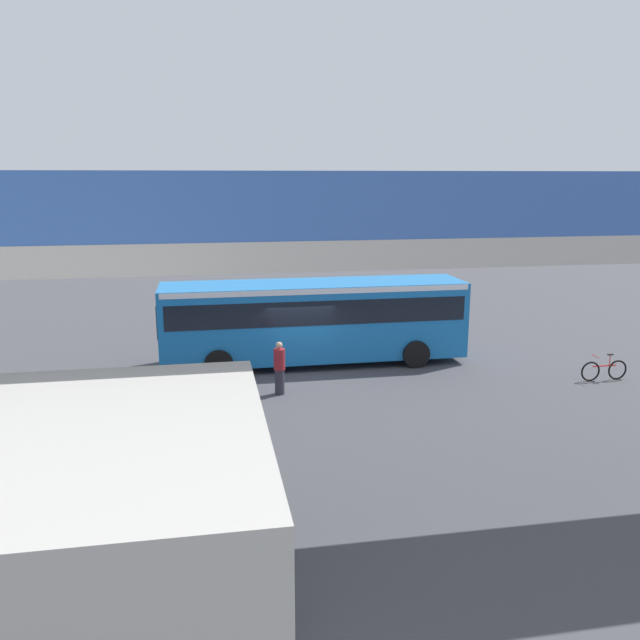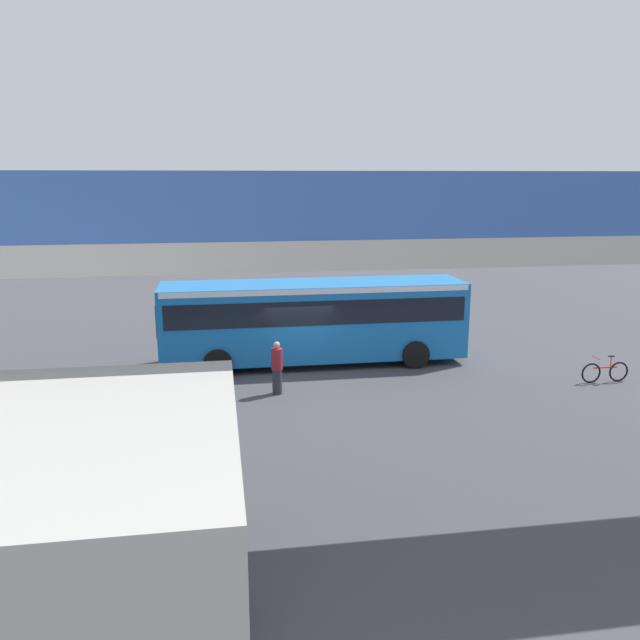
{
  "view_description": "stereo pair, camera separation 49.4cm",
  "coord_description": "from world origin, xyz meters",
  "px_view_note": "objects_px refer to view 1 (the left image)",
  "views": [
    {
      "loc": [
        3.33,
        22.52,
        7.05
      ],
      "look_at": [
        -1.02,
        -1.35,
        1.6
      ],
      "focal_mm": 35.85,
      "sensor_mm": 36.0,
      "label": 1
    },
    {
      "loc": [
        2.84,
        22.61,
        7.05
      ],
      "look_at": [
        -1.02,
        -1.35,
        1.6
      ],
      "focal_mm": 35.85,
      "sensor_mm": 36.0,
      "label": 2
    }
  ],
  "objects_px": {
    "traffic_sign": "(383,297)",
    "pedestrian": "(279,368)",
    "bicycle_red": "(604,370)",
    "city_bus": "(314,315)"
  },
  "relations": [
    {
      "from": "bicycle_red",
      "to": "pedestrian",
      "type": "bearing_deg",
      "value": -3.08
    },
    {
      "from": "city_bus",
      "to": "traffic_sign",
      "type": "height_order",
      "value": "city_bus"
    },
    {
      "from": "city_bus",
      "to": "bicycle_red",
      "type": "bearing_deg",
      "value": 157.56
    },
    {
      "from": "pedestrian",
      "to": "traffic_sign",
      "type": "relative_size",
      "value": 0.64
    },
    {
      "from": "city_bus",
      "to": "pedestrian",
      "type": "height_order",
      "value": "city_bus"
    },
    {
      "from": "pedestrian",
      "to": "traffic_sign",
      "type": "bearing_deg",
      "value": -129.44
    },
    {
      "from": "traffic_sign",
      "to": "pedestrian",
      "type": "bearing_deg",
      "value": 50.56
    },
    {
      "from": "city_bus",
      "to": "traffic_sign",
      "type": "bearing_deg",
      "value": -139.22
    },
    {
      "from": "pedestrian",
      "to": "city_bus",
      "type": "bearing_deg",
      "value": -117.13
    },
    {
      "from": "pedestrian",
      "to": "bicycle_red",
      "type": "bearing_deg",
      "value": 176.92
    }
  ]
}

